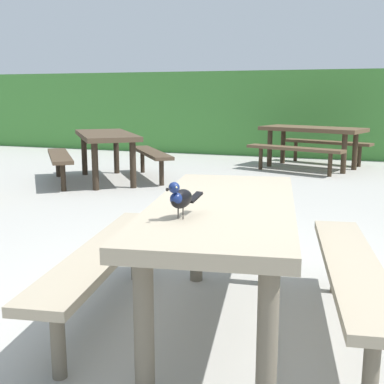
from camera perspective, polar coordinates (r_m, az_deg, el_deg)
name	(u,v)px	position (r m, az deg, el deg)	size (l,w,h in m)	color
ground_plane	(236,326)	(2.96, 5.09, -15.20)	(60.00, 60.00, 0.00)	#A3A099
hedge_wall	(335,114)	(11.25, 16.27, 8.71)	(28.00, 1.51, 1.81)	#428438
picnic_table_foreground	(223,234)	(2.74, 3.62, -4.90)	(1.94, 1.96, 0.74)	gray
bird_grackle	(180,198)	(2.30, -1.37, -0.66)	(0.11, 0.28, 0.18)	black
picnic_table_mid_left	(312,137)	(9.15, 13.71, 6.16)	(2.15, 2.13, 0.74)	brown
picnic_table_far_centre	(106,145)	(7.67, -9.90, 5.38)	(2.37, 2.38, 0.74)	#473828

